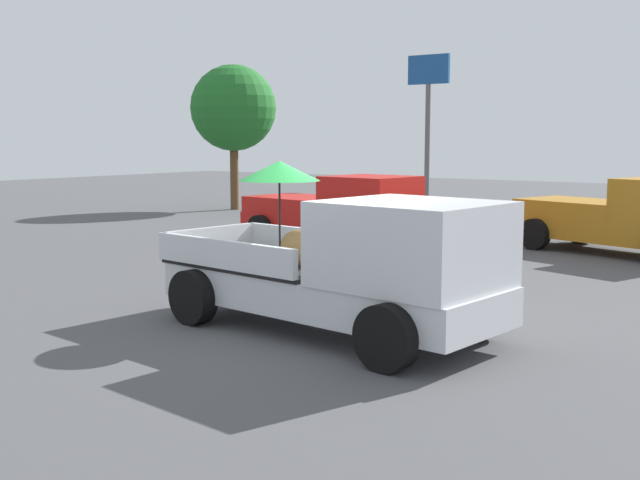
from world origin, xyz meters
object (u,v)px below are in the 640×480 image
object	(u,v)px
pickup_truck_red	(626,217)
motel_sign	(428,106)
pickup_truck_main	(354,267)
pickup_truck_far	(339,212)

from	to	relation	value
pickup_truck_red	motel_sign	bearing A→B (deg)	170.41
pickup_truck_main	pickup_truck_far	distance (m)	8.86
pickup_truck_red	pickup_truck_far	distance (m)	6.75
pickup_truck_far	motel_sign	distance (m)	6.90
pickup_truck_far	pickup_truck_main	bearing A→B (deg)	-48.65
pickup_truck_red	pickup_truck_main	bearing A→B (deg)	-79.21
motel_sign	pickup_truck_red	bearing A→B (deg)	-26.17
pickup_truck_main	pickup_truck_far	size ratio (longest dim) A/B	1.05
pickup_truck_main	motel_sign	world-z (taller)	motel_sign
pickup_truck_main	motel_sign	distance (m)	14.98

